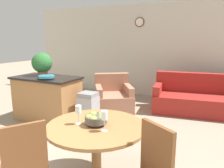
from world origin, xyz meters
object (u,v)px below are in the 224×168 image
at_px(dining_chair_near_left, 24,166).
at_px(fruit_bowl, 96,119).
at_px(trash_bin, 88,110).
at_px(couch, 198,100).
at_px(potted_plant, 42,63).
at_px(teal_bowl, 46,77).
at_px(kitchen_island, 47,99).
at_px(armchair, 113,98).
at_px(wine_glass_left, 78,110).
at_px(dining_table, 96,138).
at_px(wine_glass_right, 104,116).

xyz_separation_m(dining_chair_near_left, fruit_bowl, (0.36, 0.71, 0.29)).
xyz_separation_m(trash_bin, couch, (1.84, 1.85, -0.04)).
relative_size(dining_chair_near_left, potted_plant, 2.00).
relative_size(teal_bowl, couch, 0.15).
relative_size(kitchen_island, armchair, 1.11).
distance_m(wine_glass_left, trash_bin, 1.79).
bearing_deg(kitchen_island, dining_table, -34.45).
height_order(fruit_bowl, armchair, fruit_bowl).
bearing_deg(dining_chair_near_left, potted_plant, 72.37).
xyz_separation_m(fruit_bowl, wine_glass_right, (0.17, -0.11, 0.09)).
bearing_deg(dining_chair_near_left, fruit_bowl, 5.76).
height_order(teal_bowl, trash_bin, teal_bowl).
bearing_deg(potted_plant, fruit_bowl, -33.99).
height_order(fruit_bowl, wine_glass_right, wine_glass_right).
distance_m(wine_glass_right, kitchen_island, 2.62).
bearing_deg(wine_glass_right, fruit_bowl, 147.27).
relative_size(wine_glass_left, teal_bowl, 0.73).
height_order(dining_chair_near_left, kitchen_island, dining_chair_near_left).
relative_size(wine_glass_left, couch, 0.11).
xyz_separation_m(dining_table, teal_bowl, (-1.79, 1.17, 0.41)).
height_order(wine_glass_right, trash_bin, wine_glass_right).
height_order(fruit_bowl, potted_plant, potted_plant).
bearing_deg(couch, armchair, -168.63).
bearing_deg(armchair, teal_bowl, -150.75).
height_order(potted_plant, armchair, potted_plant).
distance_m(dining_chair_near_left, wine_glass_left, 0.77).
bearing_deg(trash_bin, dining_chair_near_left, -73.21).
distance_m(teal_bowl, couch, 3.42).
height_order(fruit_bowl, couch, couch).
bearing_deg(potted_plant, wine_glass_right, -33.90).
xyz_separation_m(teal_bowl, couch, (2.61, 2.11, -0.67)).
distance_m(dining_table, armchair, 2.83).
relative_size(wine_glass_right, teal_bowl, 0.73).
distance_m(dining_table, kitchen_island, 2.39).
xyz_separation_m(dining_chair_near_left, teal_bowl, (-1.42, 1.88, 0.45)).
height_order(wine_glass_right, couch, wine_glass_right).
bearing_deg(dining_chair_near_left, couch, 16.26).
xyz_separation_m(potted_plant, trash_bin, (1.13, -0.01, -0.85)).
bearing_deg(couch, fruit_bowl, -112.20).
bearing_deg(potted_plant, wine_glass_left, -37.67).
relative_size(kitchen_island, couch, 0.65).
height_order(dining_table, fruit_bowl, fruit_bowl).
bearing_deg(dining_chair_near_left, trash_bin, 49.65).
relative_size(teal_bowl, trash_bin, 0.45).
bearing_deg(wine_glass_left, teal_bowl, 142.37).
distance_m(fruit_bowl, wine_glass_left, 0.22).
xyz_separation_m(kitchen_island, potted_plant, (-0.17, 0.09, 0.72)).
distance_m(dining_table, wine_glass_right, 0.39).
bearing_deg(teal_bowl, fruit_bowl, -33.18).
bearing_deg(dining_table, armchair, 111.82).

